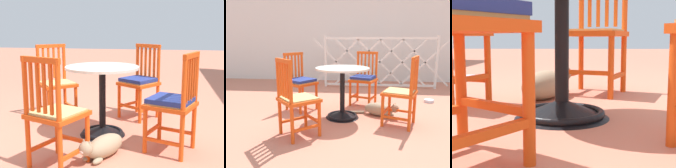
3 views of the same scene
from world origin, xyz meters
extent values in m
plane|color=#C6755B|center=(0.00, 0.00, 0.00)|extent=(24.00, 24.00, 0.00)
cone|color=black|center=(-0.11, 0.15, 0.05)|extent=(0.48, 0.48, 0.10)
torus|color=black|center=(-0.11, 0.15, 0.03)|extent=(0.44, 0.44, 0.04)
cylinder|color=black|center=(-0.11, 0.15, 0.37)|extent=(0.07, 0.07, 0.66)
cylinder|color=#E04C14|center=(-0.55, -0.27, 0.23)|extent=(0.04, 0.04, 0.45)
cylinder|color=#E04C14|center=(0.43, -0.15, 0.23)|extent=(0.04, 0.04, 0.45)
cylinder|color=#E04C14|center=(0.56, 0.17, 0.23)|extent=(0.04, 0.04, 0.45)
cylinder|color=#E04C14|center=(0.75, -0.27, 0.46)|extent=(0.04, 0.04, 0.91)
cylinder|color=#E04C14|center=(0.87, 0.04, 0.46)|extent=(0.04, 0.04, 0.91)
cube|color=#E04C14|center=(0.59, -0.21, 0.14)|extent=(0.33, 0.15, 0.03)
cube|color=#E04C14|center=(0.72, 0.11, 0.14)|extent=(0.33, 0.15, 0.03)
cube|color=#E04C14|center=(0.50, 0.01, 0.17)|extent=(0.15, 0.33, 0.03)
cube|color=#E04C14|center=(0.65, -0.05, 0.43)|extent=(0.52, 0.52, 0.04)
cube|color=tan|center=(0.65, -0.05, 0.45)|extent=(0.46, 0.46, 0.02)
cube|color=#E04C14|center=(0.77, -0.21, 0.68)|extent=(0.03, 0.03, 0.39)
cube|color=#E04C14|center=(0.80, -0.15, 0.68)|extent=(0.03, 0.03, 0.39)
cube|color=#E04C14|center=(0.82, -0.08, 0.68)|extent=(0.03, 0.03, 0.39)
cube|color=#E04C14|center=(0.85, -0.02, 0.68)|extent=(0.03, 0.03, 0.39)
cylinder|color=#E04C14|center=(0.29, 0.63, 0.23)|extent=(0.04, 0.04, 0.45)
cube|color=#E04C14|center=(0.35, 0.79, 0.14)|extent=(0.15, 0.33, 0.03)
cube|color=#E04C14|center=(0.13, 0.69, 0.17)|extent=(0.33, 0.15, 0.03)
cylinder|color=#E04C14|center=(-0.56, 0.51, 0.23)|extent=(0.04, 0.04, 0.45)
cylinder|color=#E04C14|center=(-0.76, 0.23, 0.23)|extent=(0.04, 0.04, 0.45)
cube|color=#E04C14|center=(-0.89, 0.33, 0.14)|extent=(0.29, 0.22, 0.03)
cube|color=#E04C14|center=(-0.66, 0.37, 0.17)|extent=(0.22, 0.29, 0.03)
ellipsoid|color=#9E896B|center=(0.42, 0.29, 0.10)|extent=(0.48, 0.38, 0.19)
ellipsoid|color=silver|center=(0.51, 0.24, 0.08)|extent=(0.23, 0.22, 0.14)
sphere|color=#9E896B|center=(0.64, 0.18, 0.15)|extent=(0.12, 0.12, 0.12)
ellipsoid|color=silver|center=(0.68, 0.16, 0.14)|extent=(0.06, 0.07, 0.04)
cone|color=#9E896B|center=(0.65, 0.21, 0.20)|extent=(0.04, 0.04, 0.04)
cone|color=#9E896B|center=(0.62, 0.15, 0.20)|extent=(0.04, 0.04, 0.04)
ellipsoid|color=#9E896B|center=(0.59, 0.26, 0.03)|extent=(0.13, 0.10, 0.05)
ellipsoid|color=#9E896B|center=(0.54, 0.17, 0.03)|extent=(0.13, 0.10, 0.05)
cylinder|color=#9E896B|center=(0.10, 0.34, 0.02)|extent=(0.22, 0.07, 0.04)
cylinder|color=silver|center=(1.39, 1.12, 0.03)|extent=(0.17, 0.17, 0.05)
camera|label=1|loc=(2.90, 0.81, 1.14)|focal=48.81mm
camera|label=2|loc=(0.14, -2.96, 1.11)|focal=36.01mm
camera|label=3|loc=(-1.76, 0.09, 0.39)|focal=53.70mm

